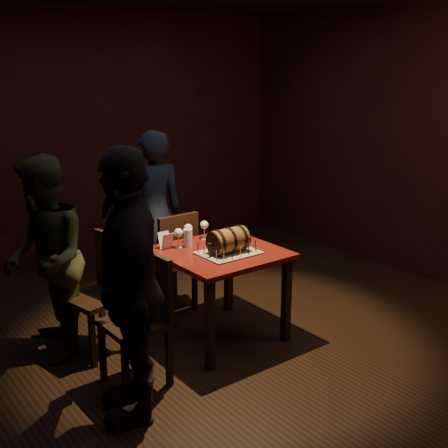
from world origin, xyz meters
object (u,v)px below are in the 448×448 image
object	(u,v)px
pub_table	(220,263)
wine_glass_right	(204,226)
wine_glass_mid	(188,229)
wine_glass_left	(178,234)
chair_left_front	(144,312)
person_back	(154,214)
chair_left_rear	(104,287)
person_left_front	(129,286)
chair_back	(173,257)
pint_of_ale	(188,238)
person_left_rear	(45,259)
barrel_cake	(228,240)

from	to	relation	value
pub_table	wine_glass_right	bearing A→B (deg)	76.25
wine_glass_mid	wine_glass_left	bearing A→B (deg)	-155.37
chair_left_front	person_back	bearing A→B (deg)	56.91
chair_left_rear	person_left_front	size ratio (longest dim) A/B	0.53
chair_back	chair_left_front	world-z (taller)	same
pub_table	wine_glass_right	size ratio (longest dim) A/B	5.59
chair_left_rear	chair_left_front	distance (m)	0.60
pint_of_ale	person_left_front	bearing A→B (deg)	-141.20
chair_back	person_left_rear	bearing A→B (deg)	-174.56
chair_left_front	chair_back	bearing A→B (deg)	47.88
pub_table	wine_glass_left	size ratio (longest dim) A/B	5.59
pint_of_ale	chair_left_front	size ratio (longest dim) A/B	0.16
chair_back	chair_left_front	bearing A→B (deg)	-132.12
barrel_cake	pint_of_ale	xyz separation A→B (m)	(-0.16, 0.33, -0.04)
barrel_cake	person_back	xyz separation A→B (m)	(0.07, 1.26, -0.06)
wine_glass_left	person_left_rear	bearing A→B (deg)	164.18
wine_glass_right	chair_back	xyz separation A→B (m)	(-0.11, 0.33, -0.35)
wine_glass_left	wine_glass_mid	xyz separation A→B (m)	(0.14, 0.06, -0.00)
chair_left_front	person_left_rear	world-z (taller)	person_left_rear
chair_left_rear	wine_glass_right	bearing A→B (deg)	-3.34
barrel_cake	person_left_rear	bearing A→B (deg)	152.07
barrel_cake	chair_left_rear	bearing A→B (deg)	150.09
wine_glass_left	chair_left_rear	size ratio (longest dim) A/B	0.17
barrel_cake	wine_glass_right	distance (m)	0.44
barrel_cake	chair_left_front	world-z (taller)	barrel_cake
person_left_rear	person_left_front	bearing A→B (deg)	21.74
pub_table	wine_glass_left	bearing A→B (deg)	129.76
pub_table	chair_left_front	bearing A→B (deg)	-165.66
wine_glass_right	chair_back	bearing A→B (deg)	109.22
pub_table	chair_left_rear	world-z (taller)	chair_left_rear
chair_left_front	person_back	xyz separation A→B (m)	(0.89, 1.37, 0.28)
pub_table	chair_left_front	xyz separation A→B (m)	(-0.82, -0.21, -0.12)
wine_glass_right	chair_left_front	world-z (taller)	chair_left_front
chair_back	person_left_rear	world-z (taller)	person_left_rear
pint_of_ale	person_left_front	xyz separation A→B (m)	(-0.93, -0.75, 0.05)
chair_left_rear	wine_glass_left	bearing A→B (deg)	-10.95
pub_table	pint_of_ale	world-z (taller)	pint_of_ale
wine_glass_mid	person_left_rear	size ratio (longest dim) A/B	0.10
pint_of_ale	person_back	xyz separation A→B (m)	(0.22, 0.93, -0.02)
chair_left_rear	person_left_rear	bearing A→B (deg)	156.73
chair_back	person_back	xyz separation A→B (m)	(0.11, 0.50, 0.28)
wine_glass_left	person_back	size ratio (longest dim) A/B	0.10
pub_table	person_left_front	world-z (taller)	person_left_front
pint_of_ale	chair_left_rear	bearing A→B (deg)	167.50
wine_glass_left	person_left_front	bearing A→B (deg)	-137.77
pub_table	person_left_rear	bearing A→B (deg)	155.77
wine_glass_mid	person_back	size ratio (longest dim) A/B	0.10
pint_of_ale	person_left_rear	bearing A→B (deg)	163.53
chair_back	person_left_front	size ratio (longest dim) A/B	0.53
pint_of_ale	person_back	size ratio (longest dim) A/B	0.09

